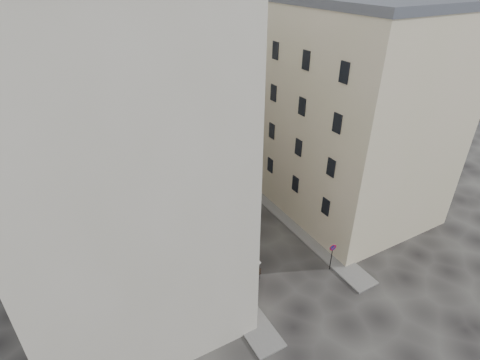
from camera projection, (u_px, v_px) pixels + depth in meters
ground at (273, 260)px, 29.98m from camera, size 90.00×90.00×0.00m
sidewalk_left at (201, 249)px, 31.09m from camera, size 2.00×22.00×0.12m
sidewalk_right at (296, 223)px, 34.11m from camera, size 2.00×18.00×0.12m
building_left at (108, 160)px, 22.66m from camera, size 12.20×16.20×20.60m
building_right at (356, 114)px, 32.35m from camera, size 12.20×14.20×18.60m
building_back at (169, 87)px, 39.24m from camera, size 18.20×10.20×18.60m
cafe_storefront at (218, 252)px, 27.98m from camera, size 1.74×7.30×3.50m
stone_steps at (207, 185)px, 39.28m from camera, size 9.00×3.15×0.80m
bollard_near at (243, 278)px, 27.60m from camera, size 0.12×0.12×0.98m
bollard_mid at (222, 250)px, 30.25m from camera, size 0.12×0.12×0.98m
bollard_far at (204, 227)px, 32.89m from camera, size 0.12×0.12×0.98m
no_parking_sign at (332, 252)px, 28.21m from camera, size 0.56×0.15×2.46m
bistro_table_a at (246, 287)px, 26.86m from camera, size 1.33×0.62×0.93m
bistro_table_b at (251, 275)px, 27.84m from camera, size 1.43×0.67×1.00m
bistro_table_c at (229, 262)px, 29.17m from camera, size 1.25×0.59×0.88m
bistro_table_d at (225, 241)px, 31.35m from camera, size 1.24×0.58×0.87m
bistro_table_e at (211, 233)px, 32.15m from camera, size 1.41×0.66×0.99m
pedestrian at (246, 261)px, 28.68m from camera, size 0.65×0.46×1.65m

